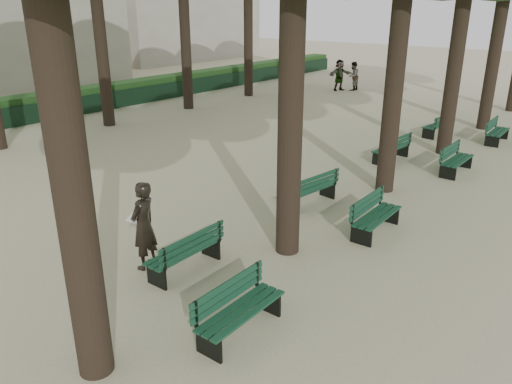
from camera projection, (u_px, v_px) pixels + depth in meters
The scene contains 15 objects.
ground at pixel (139, 283), 9.94m from camera, with size 120.00×120.00×0.00m, color #C0B791.
bench_left_0 at pixel (185, 259), 10.32m from camera, with size 0.60×1.81×0.92m.
bench_left_1 at pixel (310, 195), 13.76m from camera, with size 0.80×1.86×0.92m.
bench_left_2 at pixel (391, 153), 17.59m from camera, with size 0.72×1.84×0.92m.
bench_left_3 at pixel (437, 129), 20.91m from camera, with size 0.77×1.85×0.92m.
bench_right_0 at pixel (241, 319), 8.35m from camera, with size 0.59×1.81×0.92m.
bench_right_1 at pixel (376, 223), 12.02m from camera, with size 0.62×1.81×0.92m.
bench_right_2 at pixel (456, 165), 16.29m from camera, with size 0.58×1.80×0.92m.
bench_right_3 at pixel (497, 136), 19.85m from camera, with size 0.62×1.82×0.92m.
man_with_map at pixel (144, 226), 10.25m from camera, with size 0.71×0.83×1.89m.
pedestrian_e at pixel (339, 75), 31.50m from camera, with size 1.78×0.38×1.92m, color #262628.
pedestrian_a at pixel (353, 76), 31.58m from camera, with size 0.86×0.36×1.78m, color #262628.
fence at pixel (122, 99), 26.58m from camera, with size 0.08×42.00×0.90m, color black.
hedge at pixel (113, 94), 26.93m from camera, with size 1.20×42.00×1.20m, color #183F15.
building_far at pixel (163, 21), 49.88m from camera, with size 12.00×16.00×7.00m, color #B7B2A3.
Camera 1 is at (7.24, -5.28, 5.23)m, focal length 35.00 mm.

